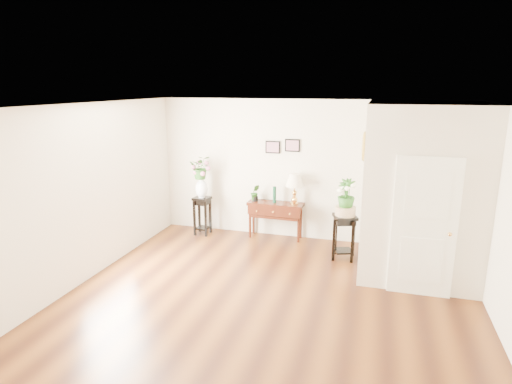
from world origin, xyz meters
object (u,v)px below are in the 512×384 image
at_px(console_table, 275,220).
at_px(plant_stand_a, 202,216).
at_px(plant_stand_b, 344,237).
at_px(table_lamp, 295,187).

distance_m(console_table, plant_stand_a, 1.54).
height_order(console_table, plant_stand_b, plant_stand_b).
distance_m(plant_stand_a, plant_stand_b, 3.00).
bearing_deg(plant_stand_a, console_table, 7.58).
distance_m(console_table, table_lamp, 0.82).
relative_size(console_table, plant_stand_a, 1.41).
height_order(console_table, table_lamp, table_lamp).
relative_size(plant_stand_a, plant_stand_b, 0.98).
relative_size(table_lamp, plant_stand_a, 0.78).
relative_size(table_lamp, plant_stand_b, 0.77).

